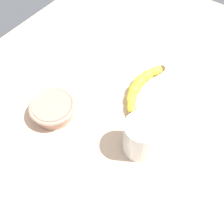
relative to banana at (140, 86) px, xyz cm
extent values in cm
cube|color=beige|center=(6.42, -2.64, -3.19)|extent=(120.00, 120.00, 3.00)
ellipsoid|color=yellow|center=(0.66, 8.31, 0.00)|extent=(4.73, 5.81, 2.54)
ellipsoid|color=yellow|center=(-0.63, 5.08, 0.00)|extent=(4.22, 5.82, 2.96)
ellipsoid|color=yellow|center=(-1.14, 1.64, 0.00)|extent=(3.53, 5.32, 3.38)
ellipsoid|color=yellow|center=(-0.83, -1.82, 0.00)|extent=(4.37, 5.80, 3.38)
ellipsoid|color=yellow|center=(0.27, -5.12, 0.00)|extent=(4.90, 5.99, 2.96)
ellipsoid|color=yellow|center=(2.10, -8.07, 0.00)|extent=(5.24, 5.67, 2.54)
sphere|color=#513819|center=(1.78, 10.38, 0.00)|extent=(1.97, 1.97, 1.97)
sphere|color=#513819|center=(3.56, -9.91, 0.00)|extent=(1.97, 1.97, 1.97)
cylinder|color=silver|center=(10.17, -16.63, 3.73)|extent=(8.94, 8.94, 10.85)
cylinder|color=beige|center=(10.17, -16.63, 3.70)|extent=(8.44, 8.44, 10.28)
cylinder|color=tan|center=(-15.11, -21.81, 0.65)|extent=(10.77, 10.77, 4.69)
torus|color=tan|center=(-15.11, -21.81, 2.40)|extent=(12.91, 12.91, 1.20)
camera|label=1|loc=(22.20, -45.87, 59.69)|focal=41.33mm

